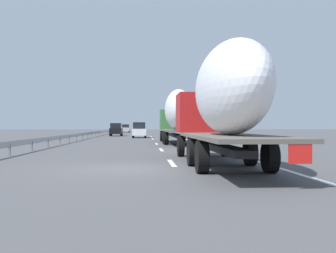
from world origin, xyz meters
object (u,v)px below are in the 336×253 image
object	(u,v)px
truck_lead	(177,114)
car_silver_hatch	(126,128)
truck_trailing	(223,100)
car_white_van	(139,130)
car_black_suv	(116,130)
road_sign	(184,121)

from	to	relation	value
truck_lead	car_silver_hatch	distance (m)	60.48
truck_lead	truck_trailing	distance (m)	20.00
truck_lead	car_white_van	bearing A→B (deg)	11.41
car_white_van	car_black_suv	size ratio (longest dim) A/B	1.03
car_silver_hatch	road_sign	world-z (taller)	road_sign
truck_lead	car_black_suv	size ratio (longest dim) A/B	3.39
truck_lead	car_white_van	size ratio (longest dim) A/B	3.30
road_sign	truck_lead	bearing A→B (deg)	172.56
car_white_van	car_black_suv	world-z (taller)	car_white_van
car_silver_hatch	car_white_van	xyz separation A→B (m)	(-43.16, -3.50, 0.03)
truck_trailing	road_sign	bearing A→B (deg)	-4.05
car_black_suv	car_silver_hatch	bearing A→B (deg)	-0.10
car_white_van	road_sign	size ratio (longest dim) A/B	1.38
truck_lead	truck_trailing	bearing A→B (deg)	-180.00
car_black_suv	car_white_van	bearing A→B (deg)	-159.67
truck_lead	road_sign	distance (m)	23.93
car_black_suv	road_sign	world-z (taller)	road_sign
truck_trailing	car_white_van	xyz separation A→B (m)	(36.91, 3.41, -1.49)
truck_trailing	car_silver_hatch	bearing A→B (deg)	4.94
truck_lead	road_sign	size ratio (longest dim) A/B	4.56
car_white_van	car_black_suv	distance (m)	10.25
truck_lead	road_sign	xyz separation A→B (m)	(23.73, -3.10, -0.41)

